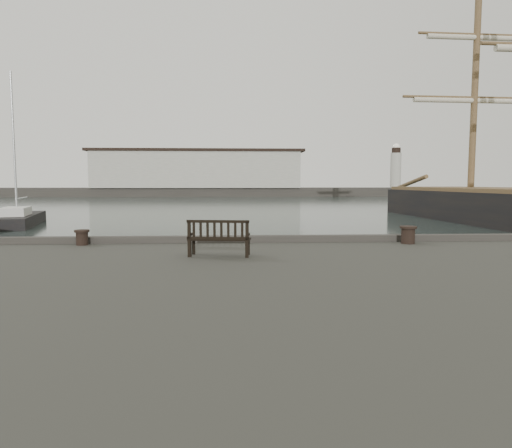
{
  "coord_description": "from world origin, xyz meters",
  "views": [
    {
      "loc": [
        -0.28,
        -12.77,
        3.23
      ],
      "look_at": [
        0.39,
        -0.5,
        2.1
      ],
      "focal_mm": 32.0,
      "sensor_mm": 36.0,
      "label": 1
    }
  ],
  "objects_px": {
    "bench": "(219,245)",
    "yacht_d": "(19,222)",
    "bollard_left": "(82,237)",
    "bollard_right": "(408,235)"
  },
  "relations": [
    {
      "from": "bench",
      "to": "yacht_d",
      "type": "height_order",
      "value": "yacht_d"
    },
    {
      "from": "bollard_left",
      "to": "bollard_right",
      "type": "height_order",
      "value": "bollard_right"
    },
    {
      "from": "bollard_left",
      "to": "yacht_d",
      "type": "relative_size",
      "value": 0.03
    },
    {
      "from": "bollard_left",
      "to": "bollard_right",
      "type": "bearing_deg",
      "value": -1.2
    },
    {
      "from": "bollard_right",
      "to": "yacht_d",
      "type": "height_order",
      "value": "yacht_d"
    },
    {
      "from": "yacht_d",
      "to": "bollard_left",
      "type": "bearing_deg",
      "value": -76.07
    },
    {
      "from": "bench",
      "to": "yacht_d",
      "type": "relative_size",
      "value": 0.12
    },
    {
      "from": "bollard_right",
      "to": "yacht_d",
      "type": "distance_m",
      "value": 31.2
    },
    {
      "from": "bollard_right",
      "to": "bollard_left",
      "type": "bearing_deg",
      "value": 178.8
    },
    {
      "from": "bench",
      "to": "bollard_right",
      "type": "xyz_separation_m",
      "value": [
        5.08,
        1.85,
        -0.02
      ]
    }
  ]
}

